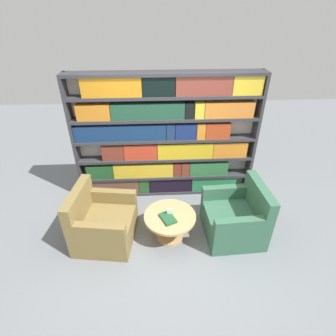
# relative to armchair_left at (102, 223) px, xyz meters

# --- Properties ---
(ground_plane) EXTENTS (14.00, 14.00, 0.00)m
(ground_plane) POSITION_rel_armchair_left_xyz_m (1.04, -0.26, -0.31)
(ground_plane) COLOR slate
(bookshelf) EXTENTS (3.22, 0.30, 2.29)m
(bookshelf) POSITION_rel_armchair_left_xyz_m (1.03, 1.20, 0.83)
(bookshelf) COLOR silver
(bookshelf) RESTS_ON ground_plane
(armchair_left) EXTENTS (0.96, 0.99, 0.91)m
(armchair_left) POSITION_rel_armchair_left_xyz_m (0.00, 0.00, 0.00)
(armchair_left) COLOR olive
(armchair_left) RESTS_ON ground_plane
(armchair_right) EXTENTS (0.89, 0.93, 0.91)m
(armchair_right) POSITION_rel_armchair_left_xyz_m (2.08, -0.00, 0.00)
(armchair_right) COLOR #336047
(armchair_right) RESTS_ON ground_plane
(coffee_table) EXTENTS (0.80, 0.80, 0.44)m
(coffee_table) POSITION_rel_armchair_left_xyz_m (1.04, -0.02, 0.00)
(coffee_table) COLOR tan
(coffee_table) RESTS_ON ground_plane
(table_sign) EXTENTS (0.09, 0.06, 0.13)m
(table_sign) POSITION_rel_armchair_left_xyz_m (1.04, -0.02, 0.18)
(table_sign) COLOR black
(table_sign) RESTS_ON coffee_table
(stray_book) EXTENTS (0.27, 0.32, 0.04)m
(stray_book) POSITION_rel_armchair_left_xyz_m (1.01, -0.10, 0.15)
(stray_book) COLOR #1E512D
(stray_book) RESTS_ON coffee_table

